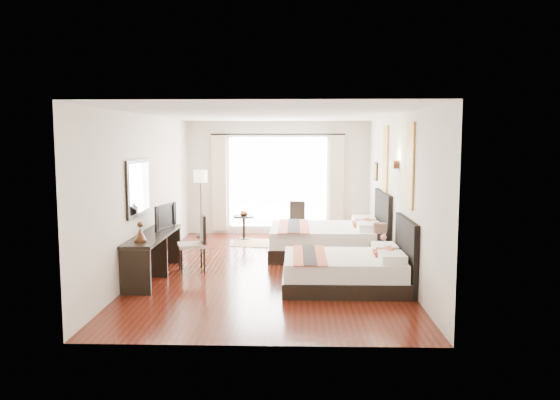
{
  "coord_description": "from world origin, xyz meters",
  "views": [
    {
      "loc": [
        0.44,
        -9.79,
        2.37
      ],
      "look_at": [
        0.15,
        0.42,
        1.22
      ],
      "focal_mm": 35.0,
      "sensor_mm": 36.0,
      "label": 1
    }
  ],
  "objects_px": {
    "bed_far": "(330,239)",
    "table_lamp": "(380,230)",
    "desk_chair": "(193,254)",
    "floor_lamp": "(200,181)",
    "fruit_bowl": "(244,215)",
    "vase": "(383,242)",
    "window_chair": "(296,227)",
    "console_desk": "(153,256)",
    "television": "(162,216)",
    "nightstand": "(382,259)",
    "side_table": "(244,228)",
    "bed_near": "(349,269)"
  },
  "relations": [
    {
      "from": "vase",
      "to": "desk_chair",
      "type": "xyz_separation_m",
      "value": [
        -3.39,
        0.1,
        -0.26
      ]
    },
    {
      "from": "bed_near",
      "to": "vase",
      "type": "bearing_deg",
      "value": 53.47
    },
    {
      "from": "window_chair",
      "to": "console_desk",
      "type": "bearing_deg",
      "value": -22.7
    },
    {
      "from": "table_lamp",
      "to": "desk_chair",
      "type": "distance_m",
      "value": 3.38
    },
    {
      "from": "bed_near",
      "to": "side_table",
      "type": "xyz_separation_m",
      "value": [
        -2.09,
        4.16,
        -0.01
      ]
    },
    {
      "from": "nightstand",
      "to": "console_desk",
      "type": "height_order",
      "value": "console_desk"
    },
    {
      "from": "console_desk",
      "to": "side_table",
      "type": "bearing_deg",
      "value": 71.53
    },
    {
      "from": "table_lamp",
      "to": "desk_chair",
      "type": "bearing_deg",
      "value": -178.74
    },
    {
      "from": "floor_lamp",
      "to": "bed_far",
      "type": "bearing_deg",
      "value": -34.5
    },
    {
      "from": "bed_near",
      "to": "window_chair",
      "type": "distance_m",
      "value": 4.53
    },
    {
      "from": "bed_far",
      "to": "desk_chair",
      "type": "bearing_deg",
      "value": -152.12
    },
    {
      "from": "console_desk",
      "to": "floor_lamp",
      "type": "relative_size",
      "value": 1.35
    },
    {
      "from": "television",
      "to": "window_chair",
      "type": "bearing_deg",
      "value": -23.1
    },
    {
      "from": "television",
      "to": "window_chair",
      "type": "relative_size",
      "value": 0.91
    },
    {
      "from": "bed_far",
      "to": "side_table",
      "type": "bearing_deg",
      "value": 137.07
    },
    {
      "from": "bed_far",
      "to": "fruit_bowl",
      "type": "bearing_deg",
      "value": 136.9
    },
    {
      "from": "vase",
      "to": "fruit_bowl",
      "type": "height_order",
      "value": "vase"
    },
    {
      "from": "vase",
      "to": "television",
      "type": "bearing_deg",
      "value": 177.61
    },
    {
      "from": "desk_chair",
      "to": "bed_far",
      "type": "bearing_deg",
      "value": -169.55
    },
    {
      "from": "nightstand",
      "to": "side_table",
      "type": "xyz_separation_m",
      "value": [
        -2.77,
        3.13,
        0.05
      ]
    },
    {
      "from": "window_chair",
      "to": "floor_lamp",
      "type": "bearing_deg",
      "value": -80.07
    },
    {
      "from": "console_desk",
      "to": "television",
      "type": "relative_size",
      "value": 2.8
    },
    {
      "from": "bed_far",
      "to": "floor_lamp",
      "type": "relative_size",
      "value": 1.43
    },
    {
      "from": "table_lamp",
      "to": "window_chair",
      "type": "bearing_deg",
      "value": 114.0
    },
    {
      "from": "window_chair",
      "to": "table_lamp",
      "type": "bearing_deg",
      "value": 33.38
    },
    {
      "from": "console_desk",
      "to": "window_chair",
      "type": "height_order",
      "value": "window_chair"
    },
    {
      "from": "bed_far",
      "to": "nightstand",
      "type": "distance_m",
      "value": 1.58
    },
    {
      "from": "nightstand",
      "to": "television",
      "type": "height_order",
      "value": "television"
    },
    {
      "from": "table_lamp",
      "to": "window_chair",
      "type": "relative_size",
      "value": 0.44
    },
    {
      "from": "bed_near",
      "to": "console_desk",
      "type": "bearing_deg",
      "value": 170.73
    },
    {
      "from": "nightstand",
      "to": "console_desk",
      "type": "distance_m",
      "value": 4.02
    },
    {
      "from": "television",
      "to": "floor_lamp",
      "type": "bearing_deg",
      "value": 10.62
    },
    {
      "from": "floor_lamp",
      "to": "fruit_bowl",
      "type": "height_order",
      "value": "floor_lamp"
    },
    {
      "from": "desk_chair",
      "to": "side_table",
      "type": "relative_size",
      "value": 1.81
    },
    {
      "from": "bed_near",
      "to": "window_chair",
      "type": "xyz_separation_m",
      "value": [
        -0.85,
        4.45,
        -0.03
      ]
    },
    {
      "from": "nightstand",
      "to": "television",
      "type": "distance_m",
      "value": 4.03
    },
    {
      "from": "side_table",
      "to": "fruit_bowl",
      "type": "xyz_separation_m",
      "value": [
        -0.0,
        0.01,
        0.31
      ]
    },
    {
      "from": "bed_far",
      "to": "nightstand",
      "type": "bearing_deg",
      "value": -57.66
    },
    {
      "from": "nightstand",
      "to": "side_table",
      "type": "relative_size",
      "value": 0.86
    },
    {
      "from": "fruit_bowl",
      "to": "floor_lamp",
      "type": "bearing_deg",
      "value": 166.68
    },
    {
      "from": "vase",
      "to": "window_chair",
      "type": "distance_m",
      "value": 3.85
    },
    {
      "from": "bed_far",
      "to": "table_lamp",
      "type": "distance_m",
      "value": 1.56
    },
    {
      "from": "floor_lamp",
      "to": "fruit_bowl",
      "type": "xyz_separation_m",
      "value": [
        1.06,
        -0.25,
        -0.79
      ]
    },
    {
      "from": "bed_far",
      "to": "television",
      "type": "bearing_deg",
      "value": -157.67
    },
    {
      "from": "console_desk",
      "to": "side_table",
      "type": "relative_size",
      "value": 3.93
    },
    {
      "from": "vase",
      "to": "side_table",
      "type": "xyz_separation_m",
      "value": [
        -2.77,
        3.24,
        -0.28
      ]
    },
    {
      "from": "side_table",
      "to": "fruit_bowl",
      "type": "height_order",
      "value": "fruit_bowl"
    },
    {
      "from": "bed_near",
      "to": "table_lamp",
      "type": "bearing_deg",
      "value": 59.42
    },
    {
      "from": "table_lamp",
      "to": "fruit_bowl",
      "type": "relative_size",
      "value": 1.74
    },
    {
      "from": "desk_chair",
      "to": "fruit_bowl",
      "type": "distance_m",
      "value": 3.22
    }
  ]
}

